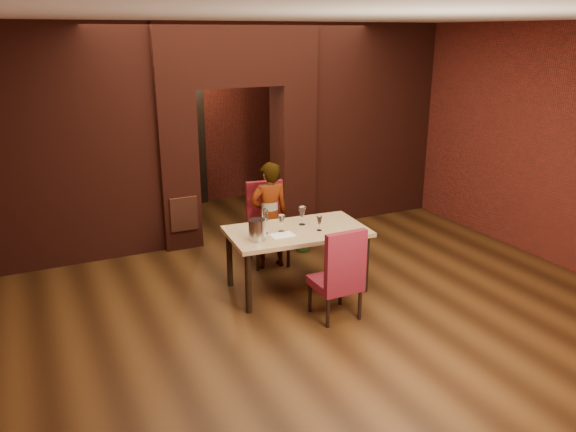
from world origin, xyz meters
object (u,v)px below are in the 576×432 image
person_seated (269,215)px  potted_plant (302,235)px  wine_glass_a (282,223)px  water_bottle (265,221)px  wine_bucket (257,230)px  dining_table (297,259)px  chair_far (269,225)px  wine_glass_b (302,216)px  chair_near (335,272)px  wine_glass_c (319,223)px

person_seated → potted_plant: person_seated is taller
wine_glass_a → water_bottle: bearing=169.2°
water_bottle → wine_bucket: bearing=-135.6°
wine_glass_a → wine_bucket: bearing=-160.3°
dining_table → chair_far: bearing=93.0°
wine_glass_a → potted_plant: 1.55m
wine_glass_a → wine_glass_b: bearing=19.8°
dining_table → wine_glass_b: bearing=48.1°
chair_near → wine_glass_b: bearing=-94.8°
wine_glass_c → wine_bucket: size_ratio=0.73×
chair_far → wine_glass_b: (0.11, -0.76, 0.34)m
dining_table → person_seated: person_seated is taller
wine_glass_c → wine_glass_b: bearing=107.5°
person_seated → wine_glass_c: bearing=107.9°
wine_glass_c → water_bottle: water_bottle is taller
potted_plant → person_seated: bearing=-153.7°
wine_glass_a → water_bottle: (-0.20, 0.04, 0.05)m
wine_bucket → dining_table: bearing=12.2°
person_seated → wine_glass_a: person_seated is taller
wine_glass_b → chair_near: bearing=-94.4°
chair_far → chair_near: bearing=-79.7°
wine_bucket → water_bottle: size_ratio=0.81×
wine_glass_a → potted_plant: bearing=52.3°
wine_bucket → water_bottle: (0.17, 0.17, 0.03)m
chair_near → wine_bucket: 1.01m
dining_table → wine_bucket: wine_bucket is taller
person_seated → wine_glass_b: size_ratio=6.28×
wine_glass_c → wine_bucket: (-0.80, 0.02, 0.03)m
chair_near → wine_glass_b: (0.07, 0.95, 0.36)m
wine_bucket → water_bottle: water_bottle is taller
dining_table → wine_bucket: 0.78m
chair_near → potted_plant: (0.59, 1.94, -0.31)m
chair_far → wine_glass_a: size_ratio=5.34×
wine_glass_c → water_bottle: (-0.62, 0.19, 0.06)m
wine_glass_a → potted_plant: wine_glass_a is taller
chair_far → chair_near: (0.04, -1.71, -0.03)m
wine_glass_a → wine_glass_c: (0.43, -0.16, -0.01)m
dining_table → chair_far: 0.91m
chair_far → water_bottle: bearing=-107.5°
potted_plant → water_bottle: bearing=-134.5°
dining_table → wine_glass_a: size_ratio=7.96×
wine_bucket → potted_plant: size_ratio=0.55×
dining_table → wine_glass_a: wine_glass_a is taller
chair_near → wine_bucket: chair_near is taller
chair_near → potted_plant: size_ratio=2.36×
dining_table → water_bottle: bearing=177.8°
wine_glass_b → water_bottle: water_bottle is taller
person_seated → potted_plant: size_ratio=3.22×
person_seated → wine_glass_c: size_ratio=8.00×
chair_near → water_bottle: bearing=-62.1°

